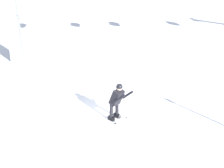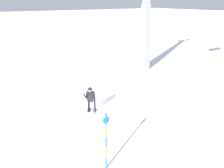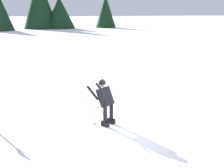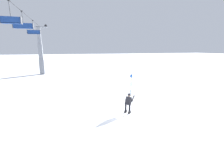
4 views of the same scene
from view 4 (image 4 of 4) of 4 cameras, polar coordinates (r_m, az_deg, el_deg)
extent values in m
plane|color=white|center=(11.71, 3.02, -12.34)|extent=(260.00, 260.00, 0.00)
cube|color=white|center=(12.79, 4.83, -10.11)|extent=(1.28, 1.34, 0.01)
cube|color=black|center=(12.76, 4.84, -9.76)|extent=(0.27, 0.28, 0.16)
cylinder|color=black|center=(12.60, 4.88, -8.00)|extent=(0.13, 0.13, 0.68)
cube|color=white|center=(12.66, 6.22, -10.39)|extent=(1.28, 1.34, 0.01)
cube|color=black|center=(12.63, 6.23, -10.03)|extent=(0.27, 0.28, 0.16)
cylinder|color=black|center=(12.47, 6.28, -8.26)|extent=(0.13, 0.13, 0.68)
cube|color=black|center=(12.49, 5.86, -6.01)|extent=(0.64, 0.64, 0.68)
sphere|color=beige|center=(12.47, 6.15, -4.02)|extent=(0.22, 0.22, 0.22)
sphere|color=black|center=(12.46, 6.15, -3.87)|extent=(0.24, 0.24, 0.24)
cylinder|color=black|center=(12.84, 5.59, -4.89)|extent=(0.41, 0.42, 0.44)
cylinder|color=gray|center=(13.10, 5.43, -7.41)|extent=(0.41, 0.27, 1.17)
cylinder|color=black|center=(13.12, 4.88, -9.30)|extent=(0.07, 0.07, 0.01)
cylinder|color=black|center=(12.67, 7.48, -5.19)|extent=(0.41, 0.42, 0.44)
cylinder|color=gray|center=(12.89, 7.67, -7.81)|extent=(0.25, 0.42, 1.17)
cylinder|color=black|center=(12.88, 7.50, -9.80)|extent=(0.07, 0.07, 0.01)
cube|color=gray|center=(33.74, -23.65, 5.66)|extent=(0.86, 0.86, 2.88)
cube|color=gray|center=(33.57, -24.09, 10.53)|extent=(0.72, 0.72, 2.88)
cube|color=gray|center=(33.64, -24.54, 15.42)|extent=(0.58, 0.58, 2.88)
cube|color=gray|center=(33.77, -24.79, 18.00)|extent=(0.28, 2.97, 0.18)
cylinder|color=black|center=(34.00, -27.11, 18.16)|extent=(0.10, 0.44, 0.44)
cylinder|color=black|center=(33.65, -22.52, 18.64)|extent=(0.10, 0.44, 0.44)
cylinder|color=black|center=(20.22, -31.08, 22.63)|extent=(33.95, 0.05, 0.05)
cube|color=black|center=(18.17, -32.93, 23.77)|extent=(0.20, 0.16, 0.14)
cylinder|color=#4C4F54|center=(18.03, -32.65, 21.68)|extent=(0.07, 0.07, 1.36)
cube|color=navy|center=(17.84, -32.16, 17.83)|extent=(0.45, 1.65, 0.06)
cube|color=navy|center=(17.69, -32.45, 18.77)|extent=(0.06, 1.65, 0.55)
cylinder|color=#4C4F54|center=(18.17, -32.01, 18.68)|extent=(0.04, 1.57, 0.04)
cube|color=#4C4F54|center=(18.10, -34.91, 18.29)|extent=(0.57, 0.05, 0.63)
cube|color=#4C4F54|center=(17.69, -29.56, 19.08)|extent=(0.57, 0.05, 0.63)
cube|color=black|center=(22.45, -29.48, 21.62)|extent=(0.20, 0.16, 0.14)
cylinder|color=#4C4F54|center=(22.34, -29.29, 20.01)|extent=(0.07, 0.07, 1.29)
cube|color=navy|center=(22.19, -28.95, 16.99)|extent=(0.45, 2.12, 0.06)
cube|color=navy|center=(22.03, -29.14, 17.73)|extent=(0.06, 2.12, 0.55)
cylinder|color=#4C4F54|center=(22.52, -28.86, 17.68)|extent=(0.04, 2.01, 0.04)
cube|color=#4C4F54|center=(22.46, -31.78, 17.32)|extent=(0.57, 0.05, 0.63)
cube|color=#4C4F54|center=(22.03, -26.21, 18.02)|extent=(0.57, 0.05, 0.63)
cube|color=black|center=(28.86, -26.38, 19.57)|extent=(0.20, 0.16, 0.14)
cylinder|color=#4C4F54|center=(28.77, -26.24, 18.22)|extent=(0.07, 0.07, 1.39)
cube|color=navy|center=(28.65, -25.99, 15.76)|extent=(0.45, 1.85, 0.06)
cube|color=navy|center=(28.48, -26.11, 16.33)|extent=(0.06, 1.85, 0.55)
cylinder|color=#4C4F54|center=(28.98, -25.95, 16.31)|extent=(0.04, 1.76, 0.04)
cube|color=#4C4F54|center=(28.84, -27.93, 16.10)|extent=(0.57, 0.05, 0.63)
cube|color=#4C4F54|center=(28.55, -24.14, 16.50)|extent=(0.57, 0.05, 0.63)
cylinder|color=blue|center=(17.80, 6.73, -2.81)|extent=(0.07, 0.07, 0.45)
cylinder|color=yellow|center=(17.68, 6.77, -1.41)|extent=(0.07, 0.07, 0.45)
cylinder|color=blue|center=(17.58, 6.80, 0.01)|extent=(0.07, 0.07, 0.45)
cylinder|color=yellow|center=(17.49, 6.84, 1.44)|extent=(0.07, 0.07, 0.45)
cylinder|color=blue|center=(17.41, 6.88, 2.88)|extent=(0.07, 0.07, 0.45)
cylinder|color=blue|center=(17.43, 6.86, 2.81)|extent=(0.02, 0.28, 0.28)
camera|label=1|loc=(17.68, 40.78, 10.88)|focal=47.30mm
camera|label=2|loc=(25.87, 10.99, 15.04)|focal=43.30mm
camera|label=3|loc=(13.25, -37.34, 5.13)|focal=47.73mm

